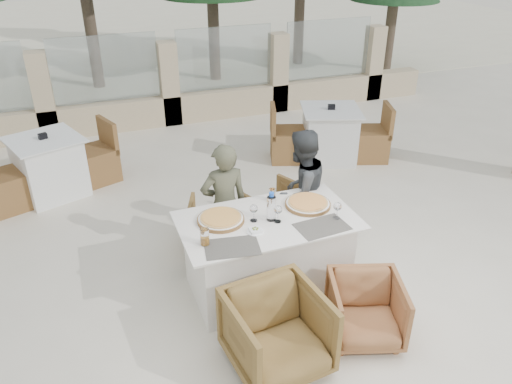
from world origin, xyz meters
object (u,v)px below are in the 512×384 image
object	(u,v)px
armchair_far_right	(279,214)
diner_left	(224,205)
wine_glass_corner	(337,210)
olive_dish	(255,230)
bg_table_a	(49,167)
wine_glass_centre	(254,212)
bg_table_b	(329,134)
diner_right	(300,192)
armchair_far_left	(217,225)
pizza_left	(221,219)
armchair_near_left	(277,333)
water_bottle	(271,206)
beer_glass_right	(272,195)
beer_glass_left	(205,237)
wine_glass_near	(278,213)
dining_table	(267,255)
armchair_near_right	(365,310)
pizza_right	(308,203)

from	to	relation	value
armchair_far_right	diner_left	bearing A→B (deg)	-8.16
wine_glass_corner	olive_dish	bearing A→B (deg)	176.47
bg_table_a	wine_glass_corner	bearing A→B (deg)	-69.83
wine_glass_centre	bg_table_b	bearing A→B (deg)	49.41
diner_right	armchair_far_left	bearing A→B (deg)	-43.77
pizza_left	armchair_near_left	xyz separation A→B (m)	(0.12, -1.04, -0.46)
diner_left	bg_table_a	size ratio (longest dim) A/B	0.80
water_bottle	diner_right	bearing A→B (deg)	44.95
beer_glass_right	armchair_far_right	bearing A→B (deg)	58.71
pizza_left	olive_dish	distance (m)	0.36
wine_glass_centre	beer_glass_left	world-z (taller)	wine_glass_centre
wine_glass_corner	bg_table_a	distance (m)	3.87
water_bottle	wine_glass_near	world-z (taller)	water_bottle
armchair_near_left	dining_table	bearing A→B (deg)	66.74
water_bottle	bg_table_a	bearing A→B (deg)	124.98
wine_glass_centre	armchair_near_right	distance (m)	1.26
pizza_right	wine_glass_centre	distance (m)	0.58
olive_dish	water_bottle	bearing A→B (deg)	34.47
armchair_near_left	diner_right	world-z (taller)	diner_right
pizza_left	wine_glass_centre	world-z (taller)	wine_glass_centre
beer_glass_right	diner_right	world-z (taller)	diner_right
pizza_right	beer_glass_right	distance (m)	0.35
pizza_left	armchair_near_left	size ratio (longest dim) A/B	0.58
bg_table_a	bg_table_b	world-z (taller)	same
wine_glass_corner	diner_right	world-z (taller)	diner_right
armchair_near_left	olive_dish	bearing A→B (deg)	75.95
wine_glass_near	armchair_far_right	world-z (taller)	wine_glass_near
beer_glass_left	beer_glass_right	distance (m)	0.94
dining_table	water_bottle	size ratio (longest dim) A/B	5.78
wine_glass_near	diner_right	size ratio (longest dim) A/B	0.14
pizza_left	wine_glass_corner	bearing A→B (deg)	-18.02
wine_glass_near	bg_table_a	size ratio (longest dim) A/B	0.11
wine_glass_centre	bg_table_a	bearing A→B (deg)	123.16
pizza_left	pizza_right	world-z (taller)	same
diner_right	wine_glass_centre	bearing A→B (deg)	12.38
bg_table_b	armchair_near_left	bearing A→B (deg)	-104.40
wine_glass_near	bg_table_b	distance (m)	3.18
wine_glass_corner	bg_table_a	bearing A→B (deg)	130.26
olive_dish	armchair_far_right	size ratio (longest dim) A/B	0.17
water_bottle	pizza_right	bearing A→B (deg)	14.98
olive_dish	armchair_near_right	world-z (taller)	olive_dish
dining_table	diner_right	distance (m)	0.83
wine_glass_centre	beer_glass_left	xyz separation A→B (m)	(-0.51, -0.21, -0.02)
water_bottle	beer_glass_left	xyz separation A→B (m)	(-0.66, -0.17, -0.06)
beer_glass_left	armchair_far_left	size ratio (longest dim) A/B	0.25
pizza_left	wine_glass_near	xyz separation A→B (m)	(0.47, -0.19, 0.06)
wine_glass_corner	bg_table_b	bearing A→B (deg)	62.75
dining_table	diner_right	size ratio (longest dim) A/B	1.19
armchair_near_left	diner_left	world-z (taller)	diner_left
bg_table_b	pizza_right	bearing A→B (deg)	-103.51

